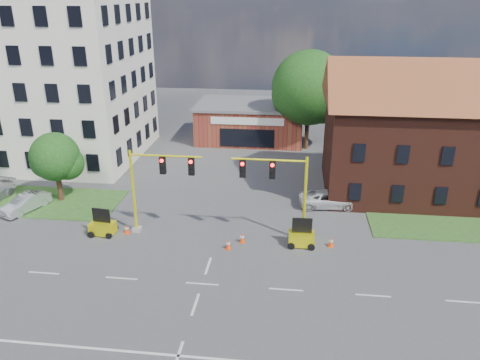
{
  "coord_description": "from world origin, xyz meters",
  "views": [
    {
      "loc": [
        5.01,
        -23.17,
        16.19
      ],
      "look_at": [
        1.1,
        10.0,
        2.76
      ],
      "focal_mm": 35.0,
      "sensor_mm": 36.0,
      "label": 1
    }
  ],
  "objects_px": {
    "signal_mast_west": "(155,182)",
    "trailer_west": "(103,227)",
    "signal_mast_east": "(281,188)",
    "pickup_white": "(329,199)",
    "trailer_east": "(301,237)"
  },
  "relations": [
    {
      "from": "signal_mast_west",
      "to": "trailer_west",
      "type": "height_order",
      "value": "signal_mast_west"
    },
    {
      "from": "trailer_west",
      "to": "signal_mast_west",
      "type": "bearing_deg",
      "value": 17.38
    },
    {
      "from": "signal_mast_west",
      "to": "trailer_west",
      "type": "distance_m",
      "value": 5.17
    },
    {
      "from": "signal_mast_east",
      "to": "pickup_white",
      "type": "distance_m",
      "value": 7.73
    },
    {
      "from": "trailer_east",
      "to": "trailer_west",
      "type": "bearing_deg",
      "value": 178.83
    },
    {
      "from": "trailer_west",
      "to": "pickup_white",
      "type": "xyz_separation_m",
      "value": [
        16.37,
        6.66,
        0.06
      ]
    },
    {
      "from": "signal_mast_west",
      "to": "signal_mast_east",
      "type": "xyz_separation_m",
      "value": [
        8.71,
        0.0,
        0.0
      ]
    },
    {
      "from": "trailer_west",
      "to": "pickup_white",
      "type": "relative_size",
      "value": 0.4
    },
    {
      "from": "signal_mast_west",
      "to": "signal_mast_east",
      "type": "relative_size",
      "value": 1.0
    },
    {
      "from": "signal_mast_west",
      "to": "trailer_east",
      "type": "distance_m",
      "value": 10.79
    },
    {
      "from": "signal_mast_east",
      "to": "pickup_white",
      "type": "xyz_separation_m",
      "value": [
        3.76,
        5.92,
        -3.25
      ]
    },
    {
      "from": "trailer_west",
      "to": "trailer_east",
      "type": "height_order",
      "value": "trailer_east"
    },
    {
      "from": "signal_mast_east",
      "to": "trailer_east",
      "type": "relative_size",
      "value": 3.13
    },
    {
      "from": "signal_mast_east",
      "to": "pickup_white",
      "type": "bearing_deg",
      "value": 57.6
    },
    {
      "from": "signal_mast_west",
      "to": "trailer_west",
      "type": "bearing_deg",
      "value": -169.3
    }
  ]
}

